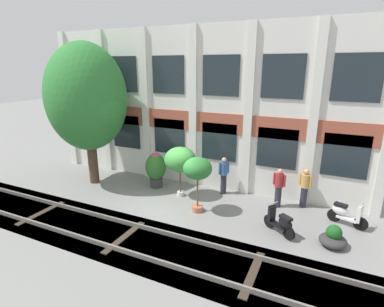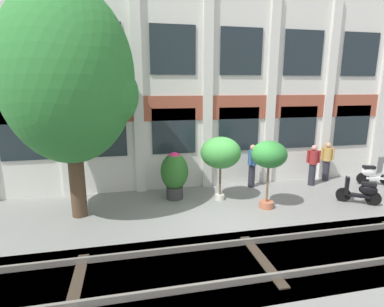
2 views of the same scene
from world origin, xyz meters
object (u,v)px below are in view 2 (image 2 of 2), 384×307
object	(u,v)px
broadleaf_tree	(68,81)
potted_plant_glazed_jar	(174,173)
resident_by_doorway	(313,164)
resident_watching_tracks	(327,160)
scooter_second_parked	(361,191)
scooter_near_curb	(374,174)
potted_plant_tall_urn	(221,153)
resident_near_plants	(252,164)
potted_plant_low_pan	(269,157)

from	to	relation	value
broadleaf_tree	potted_plant_glazed_jar	distance (m)	4.44
resident_by_doorway	resident_watching_tracks	bearing A→B (deg)	130.37
resident_watching_tracks	potted_plant_glazed_jar	bearing A→B (deg)	-62.37
scooter_second_parked	resident_watching_tracks	bearing A→B (deg)	-65.54
scooter_near_curb	resident_watching_tracks	bearing A→B (deg)	168.72
potted_plant_tall_urn	resident_near_plants	world-z (taller)	potted_plant_tall_urn
scooter_second_parked	resident_by_doorway	size ratio (longest dim) A/B	0.72
potted_plant_glazed_jar	resident_by_doorway	distance (m)	5.62
broadleaf_tree	scooter_near_curb	bearing A→B (deg)	3.28
potted_plant_tall_urn	resident_near_plants	xyz separation A→B (m)	(1.63, 1.05, -0.76)
potted_plant_glazed_jar	potted_plant_tall_urn	bearing A→B (deg)	-16.17
potted_plant_glazed_jar	resident_near_plants	xyz separation A→B (m)	(3.16, 0.61, -0.04)
resident_near_plants	potted_plant_tall_urn	bearing A→B (deg)	-106.58
resident_watching_tracks	resident_near_plants	world-z (taller)	resident_near_plants
potted_plant_tall_urn	resident_watching_tracks	world-z (taller)	potted_plant_tall_urn
scooter_near_curb	scooter_second_parked	world-z (taller)	same
resident_near_plants	potted_plant_glazed_jar	bearing A→B (deg)	-128.49
resident_by_doorway	resident_watching_tracks	xyz separation A→B (m)	(0.95, 0.44, -0.01)
broadleaf_tree	resident_watching_tracks	bearing A→B (deg)	9.10
scooter_near_curb	scooter_second_parked	xyz separation A→B (m)	(-2.02, -1.64, 0.00)
potted_plant_tall_urn	resident_watching_tracks	size ratio (longest dim) A/B	1.37
potted_plant_low_pan	resident_watching_tracks	world-z (taller)	potted_plant_low_pan
broadleaf_tree	potted_plant_glazed_jar	size ratio (longest dim) A/B	3.94
potted_plant_low_pan	resident_by_doorway	size ratio (longest dim) A/B	1.36
potted_plant_tall_urn	resident_by_doorway	xyz separation A→B (m)	(4.08, 0.74, -0.80)
potted_plant_glazed_jar	resident_near_plants	bearing A→B (deg)	10.93
scooter_near_curb	resident_near_plants	size ratio (longest dim) A/B	0.78
broadleaf_tree	resident_watching_tracks	distance (m)	10.27
resident_watching_tracks	scooter_second_parked	bearing A→B (deg)	10.13
potted_plant_low_pan	scooter_near_curb	xyz separation A→B (m)	(5.28, 1.29, -1.28)
resident_by_doorway	scooter_second_parked	bearing A→B (deg)	27.76
potted_plant_low_pan	scooter_near_curb	bearing A→B (deg)	13.73
potted_plant_glazed_jar	resident_near_plants	size ratio (longest dim) A/B	0.99
potted_plant_tall_urn	resident_near_plants	bearing A→B (deg)	32.84
resident_near_plants	broadleaf_tree	bearing A→B (deg)	-126.62
potted_plant_low_pan	scooter_second_parked	distance (m)	3.52
potted_plant_low_pan	resident_by_doorway	bearing A→B (deg)	32.02
resident_watching_tracks	resident_near_plants	xyz separation A→B (m)	(-3.40, -0.13, 0.04)
resident_near_plants	scooter_second_parked	bearing A→B (deg)	0.85
potted_plant_glazed_jar	potted_plant_tall_urn	xyz separation A→B (m)	(1.53, -0.44, 0.72)
potted_plant_tall_urn	resident_near_plants	size ratio (longest dim) A/B	1.31
scooter_second_parked	resident_by_doorway	distance (m)	2.19
potted_plant_tall_urn	scooter_near_curb	distance (m)	6.68
potted_plant_low_pan	resident_watching_tracks	bearing A→B (deg)	30.27
scooter_near_curb	resident_watching_tracks	xyz separation A→B (m)	(-1.52, 0.90, 0.43)
resident_near_plants	resident_watching_tracks	bearing A→B (deg)	42.70
scooter_second_parked	scooter_near_curb	bearing A→B (deg)	-105.44
broadleaf_tree	resident_by_doorway	distance (m)	9.31
potted_plant_glazed_jar	resident_near_plants	distance (m)	3.22
scooter_second_parked	resident_watching_tracks	xyz separation A→B (m)	(0.50, 2.54, 0.43)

